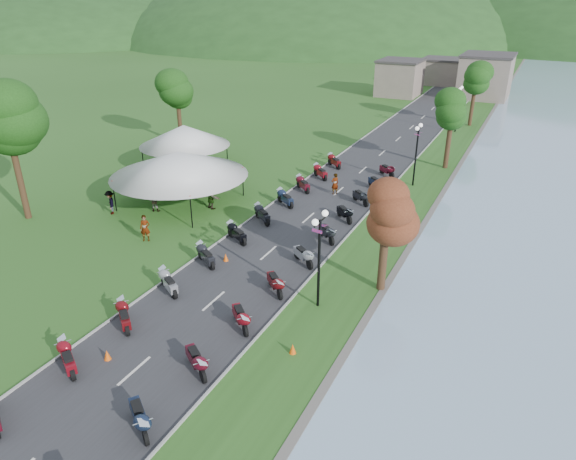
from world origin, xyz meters
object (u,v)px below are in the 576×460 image
at_px(vendor_tent_main, 180,178).
at_px(pedestrian_a, 147,241).
at_px(pedestrian_b, 155,211).
at_px(pedestrian_c, 112,214).

height_order(vendor_tent_main, pedestrian_a, vendor_tent_main).
distance_m(vendor_tent_main, pedestrian_b, 3.05).
bearing_deg(vendor_tent_main, pedestrian_a, -73.21).
relative_size(pedestrian_b, pedestrian_c, 0.92).
distance_m(pedestrian_a, pedestrian_c, 5.72).
bearing_deg(pedestrian_a, pedestrian_b, 96.03).
relative_size(pedestrian_a, pedestrian_c, 1.01).
bearing_deg(pedestrian_b, vendor_tent_main, -131.04).
bearing_deg(pedestrian_a, pedestrian_c, 128.29).
relative_size(pedestrian_a, pedestrian_b, 1.11).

